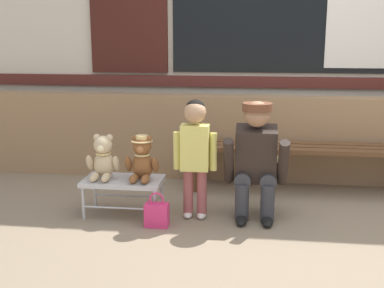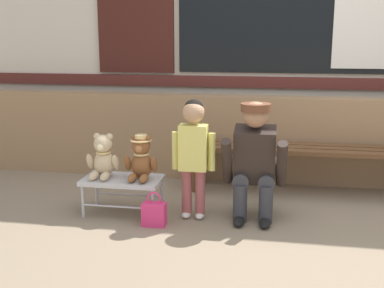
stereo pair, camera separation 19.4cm
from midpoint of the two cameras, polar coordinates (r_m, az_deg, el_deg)
The scene contains 9 objects.
ground_plane at distance 3.71m, azimuth 10.35°, elevation -10.43°, with size 60.00×60.00×0.00m, color #84725B.
brick_low_wall at distance 4.94m, azimuth 9.77°, elevation 0.61°, with size 7.59×0.25×0.85m, color #997551.
wooden_bench_long at distance 4.61m, azimuth 11.22°, elevation -1.00°, with size 2.10×0.40×0.44m.
small_display_bench at distance 4.02m, azimuth -9.44°, elevation -4.52°, with size 0.64×0.36×0.30m.
teddy_bear_plain at distance 4.01m, azimuth -11.72°, elevation -1.70°, with size 0.28×0.26×0.36m.
teddy_bear_with_hat at distance 3.92m, azimuth -7.30°, elevation -1.74°, with size 0.28×0.27×0.36m.
child_standing at distance 3.81m, azimuth -1.09°, elevation -0.22°, with size 0.35×0.18×0.96m.
adult_crouching at distance 3.86m, azimuth 6.20°, elevation -1.83°, with size 0.50×0.49×0.95m.
handbag_on_ground at distance 3.79m, azimuth -5.63°, elevation -8.20°, with size 0.18×0.11×0.27m.
Camera 1 is at (-0.31, -3.42, 1.44)m, focal length 45.55 mm.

